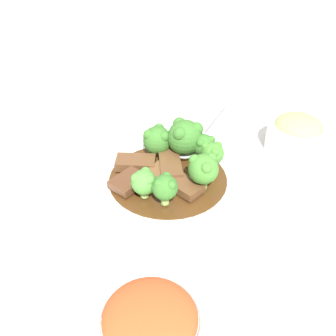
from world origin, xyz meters
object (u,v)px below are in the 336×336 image
Objects in this scene: beef_strip_0 at (170,165)px; sauce_dish at (72,130)px; broccoli_floret_2 at (203,169)px; broccoli_floret_5 at (212,153)px; side_bowl_kimchi at (150,327)px; broccoli_floret_0 at (157,139)px; serving_spoon at (193,142)px; beef_strip_3 at (129,182)px; broccoli_floret_6 at (165,187)px; side_bowl_appetizer at (297,134)px; broccoli_floret_1 at (185,137)px; main_plate at (168,181)px; beef_strip_1 at (151,177)px; broccoli_floret_3 at (144,182)px; broccoli_floret_4 at (203,145)px; beef_strip_4 at (183,185)px; beef_strip_2 at (136,162)px.

beef_strip_0 is 0.22m from sauce_dish.
sauce_dish is (0.13, 0.25, -0.05)m from broccoli_floret_2.
broccoli_floret_5 is 0.37× the size of side_bowl_kimchi.
broccoli_floret_0 is at bearing -109.51° from sauce_dish.
beef_strip_3 is at bearing 147.17° from serving_spoon.
sauce_dish is at bearing 49.54° from broccoli_floret_6.
broccoli_floret_2 reaches higher than side_bowl_appetizer.
broccoli_floret_1 is at bearing -4.73° from broccoli_floret_6.
side_bowl_appetizer is at bearing -54.95° from main_plate.
broccoli_floret_1 is (0.04, -0.02, 0.03)m from beef_strip_0.
main_plate is 1.27× the size of serving_spoon.
beef_strip_1 is 0.11m from serving_spoon.
beef_strip_1 is at bearing 122.90° from main_plate.
broccoli_floret_3 is at bearing 158.94° from broccoli_floret_1.
broccoli_floret_0 is (0.09, -0.02, 0.02)m from beef_strip_3.
beef_strip_0 reaches higher than sauce_dish.
main_plate is 0.09m from serving_spoon.
serving_spoon is (0.04, -0.01, -0.03)m from broccoli_floret_1.
beef_strip_1 is 0.06m from broccoli_floret_6.
beef_strip_0 is at bearing 6.18° from side_bowl_kimchi.
beef_strip_0 is 0.04m from beef_strip_1.
broccoli_floret_4 is 0.29m from side_bowl_kimchi.
sauce_dish is at bearing 59.68° from main_plate.
broccoli_floret_1 is at bearing 7.11° from beef_strip_4.
broccoli_floret_1 reaches higher than broccoli_floret_3.
beef_strip_3 is (-0.05, -0.00, -0.00)m from beef_strip_2.
broccoli_floret_1 is at bearing 64.70° from broccoli_floret_5.
broccoli_floret_3 reaches higher than beef_strip_2.
beef_strip_2 is at bearing 107.75° from broccoli_floret_4.
beef_strip_0 is 0.06m from broccoli_floret_4.
broccoli_floret_2 reaches higher than broccoli_floret_0.
broccoli_floret_3 is 0.24m from sauce_dish.
broccoli_floret_5 is 0.28m from side_bowl_kimchi.
broccoli_floret_1 is (0.08, -0.07, 0.03)m from beef_strip_3.
broccoli_floret_5 is (-0.01, -0.02, -0.00)m from broccoli_floret_4.
broccoli_floret_6 is at bearing 151.86° from beef_strip_4.
main_plate is 4.47× the size of broccoli_floret_1.
beef_strip_2 is 1.35× the size of broccoli_floret_4.
beef_strip_0 is at bearing 123.84° from broccoli_floret_4.
side_bowl_appetizer is (0.16, -0.17, 0.01)m from beef_strip_4.
broccoli_floret_5 is (0.08, -0.08, 0.00)m from broccoli_floret_3.
broccoli_floret_2 is at bearing 170.59° from broccoli_floret_5.
broccoli_floret_3 is 0.90× the size of broccoli_floret_4.
beef_strip_0 is 0.05m from beef_strip_4.
broccoli_floret_5 is (0.02, -0.06, 0.02)m from beef_strip_0.
broccoli_floret_0 is at bearing 16.66° from broccoli_floret_6.
side_bowl_appetizer is at bearing -65.30° from broccoli_floret_1.
broccoli_floret_2 is at bearing 137.23° from side_bowl_appetizer.
broccoli_floret_0 is at bearing 75.78° from broccoli_floret_5.
beef_strip_1 is at bearing 132.35° from broccoli_floret_4.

